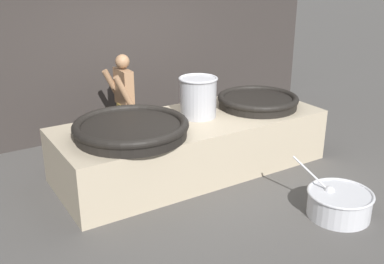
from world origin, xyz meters
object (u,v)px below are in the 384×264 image
object	(u,v)px
giant_wok_near	(131,128)
cook	(124,100)
giant_wok_far	(258,101)
prep_bowl_vegetables	(339,202)
stock_pot	(198,96)

from	to	relation	value
giant_wok_near	cook	xyz separation A→B (m)	(0.47, 1.29, -0.04)
giant_wok_near	cook	bearing A→B (deg)	69.92
giant_wok_near	giant_wok_far	world-z (taller)	giant_wok_near
giant_wok_near	prep_bowl_vegetables	bearing A→B (deg)	-46.13
cook	prep_bowl_vegetables	distance (m)	3.46
cook	giant_wok_far	bearing A→B (deg)	146.34
prep_bowl_vegetables	giant_wok_far	bearing A→B (deg)	79.70
stock_pot	prep_bowl_vegetables	bearing A→B (deg)	-72.50
stock_pot	cook	xyz separation A→B (m)	(-0.66, 1.07, -0.22)
cook	prep_bowl_vegetables	size ratio (longest dim) A/B	1.63
giant_wok_near	giant_wok_far	size ratio (longest dim) A/B	1.20
giant_wok_near	prep_bowl_vegetables	distance (m)	2.66
giant_wok_far	prep_bowl_vegetables	bearing A→B (deg)	-100.30
stock_pot	cook	world-z (taller)	cook
giant_wok_near	prep_bowl_vegetables	size ratio (longest dim) A/B	1.55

